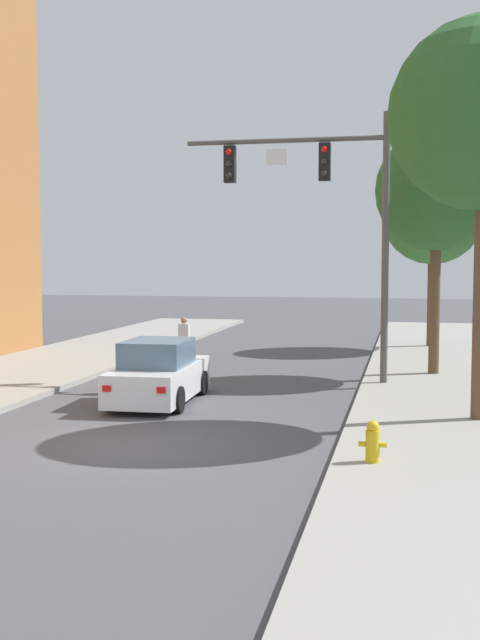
{
  "coord_description": "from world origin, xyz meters",
  "views": [
    {
      "loc": [
        5.26,
        -14.18,
        3.61
      ],
      "look_at": [
        0.9,
        6.2,
        2.0
      ],
      "focal_mm": 44.36,
      "sensor_mm": 36.0,
      "label": 1
    }
  ],
  "objects_px": {
    "traffic_signal_mast": "(328,199)",
    "pedestrian_crossing_road": "(184,338)",
    "car_lead_white": "(159,374)",
    "fire_hydrant": "(373,441)",
    "street_tree_third": "(433,214)",
    "street_tree_second": "(437,191)"
  },
  "relations": [
    {
      "from": "traffic_signal_mast",
      "to": "pedestrian_crossing_road",
      "type": "relative_size",
      "value": 4.57
    },
    {
      "from": "car_lead_white",
      "to": "fire_hydrant",
      "type": "height_order",
      "value": "car_lead_white"
    },
    {
      "from": "pedestrian_crossing_road",
      "to": "street_tree_third",
      "type": "height_order",
      "value": "street_tree_third"
    },
    {
      "from": "fire_hydrant",
      "to": "pedestrian_crossing_road",
      "type": "bearing_deg",
      "value": 119.27
    },
    {
      "from": "traffic_signal_mast",
      "to": "pedestrian_crossing_road",
      "type": "height_order",
      "value": "traffic_signal_mast"
    },
    {
      "from": "traffic_signal_mast",
      "to": "pedestrian_crossing_road",
      "type": "xyz_separation_m",
      "value": [
        -5.22,
        3.41,
        -4.39
      ]
    },
    {
      "from": "street_tree_third",
      "to": "pedestrian_crossing_road",
      "type": "bearing_deg",
      "value": -141.8
    },
    {
      "from": "pedestrian_crossing_road",
      "to": "car_lead_white",
      "type": "bearing_deg",
      "value": -78.98
    },
    {
      "from": "pedestrian_crossing_road",
      "to": "street_tree_third",
      "type": "bearing_deg",
      "value": 38.2
    },
    {
      "from": "traffic_signal_mast",
      "to": "fire_hydrant",
      "type": "xyz_separation_m",
      "value": [
        1.69,
        -8.92,
        -4.8
      ]
    },
    {
      "from": "traffic_signal_mast",
      "to": "fire_hydrant",
      "type": "relative_size",
      "value": 10.42
    },
    {
      "from": "pedestrian_crossing_road",
      "to": "street_tree_third",
      "type": "xyz_separation_m",
      "value": [
        8.35,
        6.57,
        4.49
      ]
    },
    {
      "from": "pedestrian_crossing_road",
      "to": "street_tree_second",
      "type": "bearing_deg",
      "value": -8.78
    },
    {
      "from": "street_tree_second",
      "to": "pedestrian_crossing_road",
      "type": "bearing_deg",
      "value": 171.22
    },
    {
      "from": "traffic_signal_mast",
      "to": "street_tree_third",
      "type": "height_order",
      "value": "traffic_signal_mast"
    },
    {
      "from": "car_lead_white",
      "to": "street_tree_third",
      "type": "bearing_deg",
      "value": 62.7
    },
    {
      "from": "car_lead_white",
      "to": "street_tree_second",
      "type": "bearing_deg",
      "value": 39.65
    },
    {
      "from": "pedestrian_crossing_road",
      "to": "fire_hydrant",
      "type": "height_order",
      "value": "pedestrian_crossing_road"
    },
    {
      "from": "pedestrian_crossing_road",
      "to": "street_tree_third",
      "type": "relative_size",
      "value": 0.22
    },
    {
      "from": "fire_hydrant",
      "to": "car_lead_white",
      "type": "bearing_deg",
      "value": 136.03
    },
    {
      "from": "pedestrian_crossing_road",
      "to": "fire_hydrant",
      "type": "bearing_deg",
      "value": -60.73
    },
    {
      "from": "fire_hydrant",
      "to": "street_tree_third",
      "type": "relative_size",
      "value": 0.1
    }
  ]
}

